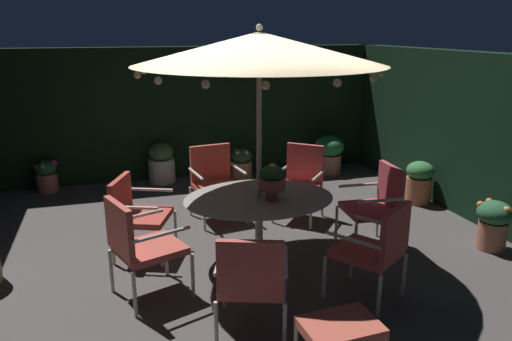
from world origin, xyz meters
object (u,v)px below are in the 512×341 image
patio_umbrella (259,49)px  potted_plant_left_far (242,163)px  patio_chair_southwest (252,277)px  ottoman_footrest (340,329)px  patio_chair_west (377,246)px  potted_plant_front_corner (46,176)px  patio_dining_table (259,208)px  potted_plant_right_far (329,153)px  potted_plant_back_right (162,163)px  patio_chair_east (215,178)px  potted_plant_right_near (493,222)px  centerpiece_planter (272,179)px  patio_chair_south (139,242)px  patio_chair_north (377,201)px  patio_chair_northeast (301,178)px  potted_plant_back_left (419,181)px  patio_chair_southeast (136,210)px

patio_umbrella → potted_plant_left_far: 3.77m
patio_chair_southwest → ottoman_footrest: size_ratio=1.56×
patio_chair_west → potted_plant_left_far: (-0.18, 4.28, -0.29)m
patio_umbrella → potted_plant_front_corner: (-2.59, 3.30, -2.10)m
potted_plant_left_far → patio_umbrella: bearing=-101.3°
patio_dining_table → potted_plant_right_far: size_ratio=2.44×
potted_plant_right_far → potted_plant_back_right: (-2.97, 0.32, -0.03)m
patio_chair_east → potted_plant_left_far: patio_chair_east is taller
potted_plant_right_far → potted_plant_right_near: 3.56m
potted_plant_front_corner → centerpiece_planter: bearing=-52.1°
centerpiece_planter → potted_plant_front_corner: size_ratio=0.81×
patio_chair_east → potted_plant_right_near: bearing=-33.6°
patio_chair_southwest → potted_plant_back_right: 4.67m
potted_plant_left_far → potted_plant_right_far: bearing=-3.9°
patio_chair_south → potted_plant_right_near: patio_chair_south is taller
patio_umbrella → patio_chair_southwest: (-0.48, -1.36, -1.82)m
patio_chair_southwest → potted_plant_back_right: (-0.27, 4.66, -0.19)m
centerpiece_planter → patio_chair_southwest: bearing=-115.6°
patio_chair_north → potted_plant_back_right: patio_chair_north is taller
patio_chair_west → patio_chair_south: bearing=162.2°
patio_dining_table → patio_chair_east: patio_chair_east is taller
patio_chair_west → potted_plant_right_far: patio_chair_west is taller
patio_chair_south → patio_chair_west: bearing=-17.8°
patio_chair_southwest → potted_plant_left_far: bearing=76.1°
patio_chair_northeast → potted_plant_front_corner: bearing=147.9°
patio_chair_northeast → patio_chair_south: (-2.29, -1.59, 0.03)m
patio_chair_north → patio_chair_northeast: size_ratio=1.00×
centerpiece_planter → patio_chair_south: centerpiece_planter is taller
patio_chair_north → potted_plant_front_corner: size_ratio=1.98×
patio_chair_northeast → potted_plant_back_right: size_ratio=1.50×
patio_chair_east → potted_plant_back_left: bearing=-5.5°
patio_dining_table → ottoman_footrest: size_ratio=2.77×
patio_umbrella → patio_chair_southwest: 2.32m
patio_dining_table → patio_chair_southeast: patio_chair_southeast is taller
centerpiece_planter → patio_chair_south: (-1.45, -0.35, -0.40)m
potted_plant_back_right → patio_chair_north: bearing=-57.4°
patio_chair_northeast → patio_chair_southeast: 2.33m
patio_chair_east → potted_plant_right_far: patio_chair_east is taller
patio_chair_north → patio_chair_south: size_ratio=0.98×
patio_chair_north → patio_chair_southwest: (-1.91, -1.25, -0.06)m
patio_umbrella → patio_chair_west: size_ratio=2.63×
patio_chair_north → potted_plant_front_corner: bearing=139.7°
patio_dining_table → potted_plant_right_far: patio_dining_table is taller
patio_chair_north → potted_plant_right_far: (0.80, 3.09, -0.22)m
patio_chair_east → potted_plant_left_far: bearing=63.7°
patio_chair_southwest → ottoman_footrest: bearing=-53.5°
potted_plant_left_far → centerpiece_planter: bearing=-99.1°
patio_dining_table → potted_plant_left_far: bearing=78.7°
ottoman_footrest → potted_plant_right_near: 3.11m
patio_chair_east → ottoman_footrest: patio_chair_east is taller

